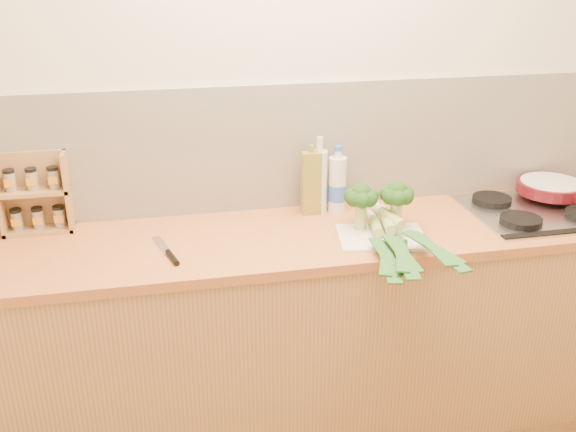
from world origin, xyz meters
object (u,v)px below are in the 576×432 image
gas_hob (538,210)px  skillet (552,187)px  chefs_knife (170,254)px  spice_rack (36,197)px  chopping_board (382,237)px

gas_hob → skillet: skillet is taller
gas_hob → chefs_knife: bearing=-176.3°
chefs_knife → gas_hob: bearing=-11.3°
skillet → spice_rack: spice_rack is taller
chopping_board → spice_rack: spice_rack is taller
gas_hob → chefs_knife: size_ratio=2.08×
chefs_knife → spice_rack: size_ratio=0.87×
spice_rack → skillet: bearing=-3.2°
chopping_board → chefs_knife: 0.82m
gas_hob → spice_rack: bearing=173.1°
skillet → chefs_knife: bearing=172.9°
gas_hob → spice_rack: spice_rack is taller
chefs_knife → skillet: bearing=-7.4°
gas_hob → skillet: bearing=42.7°
gas_hob → chopping_board: 0.75m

